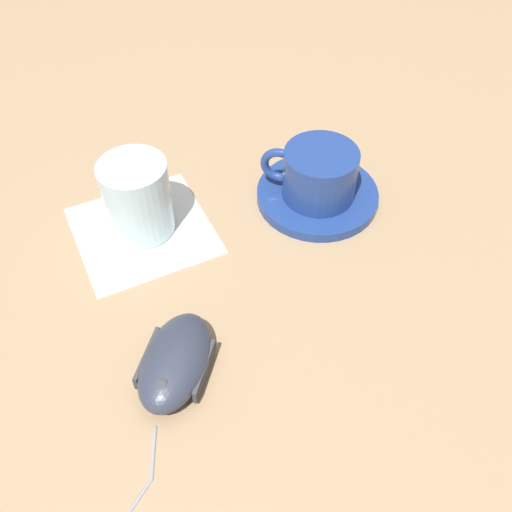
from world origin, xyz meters
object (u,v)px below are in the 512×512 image
object	(u,v)px
coffee_cup	(318,173)
computer_mouse	(175,361)
drinking_glass	(137,198)
saucer	(317,195)

from	to	relation	value
coffee_cup	computer_mouse	xyz separation A→B (m)	(0.26, 0.09, -0.02)
coffee_cup	computer_mouse	world-z (taller)	coffee_cup
coffee_cup	drinking_glass	bearing A→B (deg)	-26.57
coffee_cup	computer_mouse	bearing A→B (deg)	18.73
computer_mouse	drinking_glass	size ratio (longest dim) A/B	1.36
saucer	drinking_glass	distance (m)	0.22
computer_mouse	drinking_glass	bearing A→B (deg)	-112.76
saucer	coffee_cup	world-z (taller)	coffee_cup
drinking_glass	saucer	bearing A→B (deg)	154.07
computer_mouse	saucer	bearing A→B (deg)	-161.34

